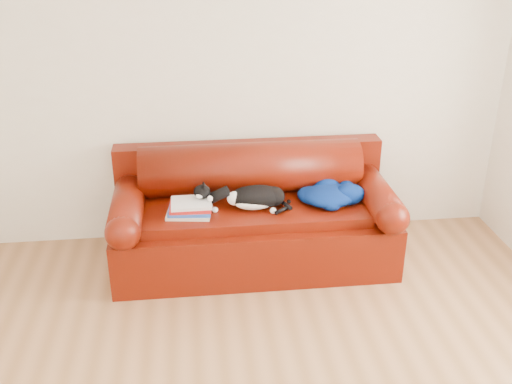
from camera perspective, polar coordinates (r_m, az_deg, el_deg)
room_shell at (r=2.69m, az=2.59°, el=7.51°), size 4.52×4.02×2.61m
sofa_base at (r=4.62m, az=-0.21°, el=-3.98°), size 2.10×0.90×0.50m
sofa_back at (r=4.70m, az=-0.54°, el=0.70°), size 2.10×1.01×0.88m
book_stack at (r=4.34m, az=-6.28°, el=-1.51°), size 0.34×0.28×0.10m
cat at (r=4.39m, az=-0.03°, el=-0.56°), size 0.58×0.26×0.21m
blanket at (r=4.52m, az=7.09°, el=-0.18°), size 0.55×0.45×0.15m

